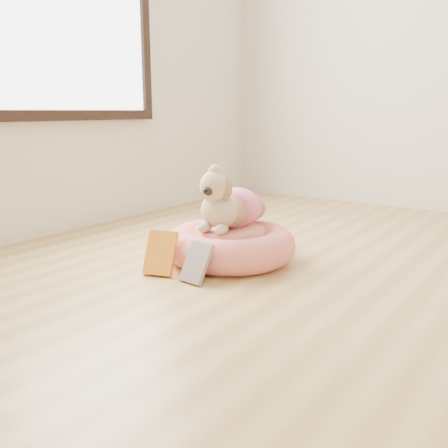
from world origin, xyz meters
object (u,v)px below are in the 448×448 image
Objects in this scene: dog at (229,195)px; book_yellow at (161,253)px; pet_bed at (230,245)px; book_white at (196,263)px.

dog reaches higher than book_yellow.
book_yellow is at bearing -111.87° from pet_bed.
book_white is at bearing -15.76° from book_yellow.
dog is 2.41× the size of book_white.
book_yellow is (-0.12, -0.34, -0.22)m from dog.
book_yellow is (-0.13, -0.34, 0.02)m from pet_bed.
dog is at bearing 107.69° from book_white.
pet_bed is 0.33m from book_white.
dog is at bearing 152.35° from pet_bed.
pet_bed is at bearing 105.49° from book_white.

